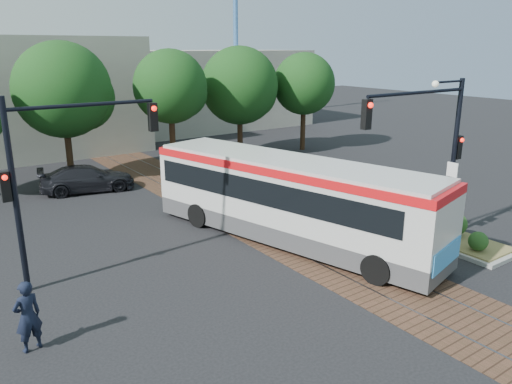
# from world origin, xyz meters

# --- Properties ---
(ground) EXTENTS (120.00, 120.00, 0.00)m
(ground) POSITION_xyz_m (0.00, 0.00, 0.00)
(ground) COLOR black
(ground) RESTS_ON ground
(trackbed) EXTENTS (3.60, 40.00, 0.02)m
(trackbed) POSITION_xyz_m (0.00, 4.00, 0.01)
(trackbed) COLOR #523425
(trackbed) RESTS_ON ground
(tree_row) EXTENTS (26.40, 5.60, 7.67)m
(tree_row) POSITION_xyz_m (1.21, 16.42, 4.85)
(tree_row) COLOR #382314
(tree_row) RESTS_ON ground
(warehouses) EXTENTS (40.00, 13.00, 8.00)m
(warehouses) POSITION_xyz_m (-0.53, 28.75, 3.81)
(warehouses) COLOR #ADA899
(warehouses) RESTS_ON ground
(crane) EXTENTS (8.00, 0.50, 18.00)m
(crane) POSITION_xyz_m (18.00, 34.00, 10.88)
(crane) COLOR #3F72B2
(crane) RESTS_ON ground
(city_bus) EXTENTS (5.52, 12.42, 3.26)m
(city_bus) POSITION_xyz_m (-0.25, 2.56, 1.82)
(city_bus) COLOR #424244
(city_bus) RESTS_ON ground
(traffic_island) EXTENTS (2.20, 5.20, 1.13)m
(traffic_island) POSITION_xyz_m (4.82, -0.90, 0.33)
(traffic_island) COLOR gray
(traffic_island) RESTS_ON ground
(signal_pole_main) EXTENTS (5.49, 0.46, 6.00)m
(signal_pole_main) POSITION_xyz_m (3.86, -0.81, 4.16)
(signal_pole_main) COLOR black
(signal_pole_main) RESTS_ON ground
(signal_pole_left) EXTENTS (4.99, 0.34, 6.00)m
(signal_pole_left) POSITION_xyz_m (-8.37, 4.00, 3.86)
(signal_pole_left) COLOR black
(signal_pole_left) RESTS_ON ground
(officer) EXTENTS (0.77, 0.60, 1.87)m
(officer) POSITION_xyz_m (-10.12, 0.56, 0.94)
(officer) COLOR black
(officer) RESTS_ON ground
(parked_car) EXTENTS (5.06, 2.91, 1.38)m
(parked_car) POSITION_xyz_m (-4.44, 14.06, 0.69)
(parked_car) COLOR black
(parked_car) RESTS_ON ground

